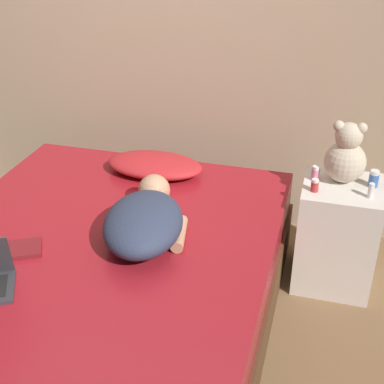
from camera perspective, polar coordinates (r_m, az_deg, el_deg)
name	(u,v)px	position (r m, az deg, el deg)	size (l,w,h in m)	color
ground_plane	(110,318)	(2.98, -8.73, -13.13)	(12.00, 12.00, 0.00)	brown
wall_back	(174,23)	(3.43, -1.96, 17.57)	(8.00, 0.06, 2.60)	tan
bed	(106,279)	(2.81, -9.13, -9.20)	(1.69, 1.90, 0.53)	#4C331E
nightstand	(336,235)	(3.13, 15.12, -4.40)	(0.42, 0.42, 0.63)	silver
pillow	(155,165)	(3.19, -4.01, 2.89)	(0.58, 0.34, 0.11)	red
person_lying	(145,219)	(2.58, -5.00, -2.92)	(0.47, 0.73, 0.20)	#2D3851
teddy_bear	(346,156)	(2.96, 16.09, 3.74)	(0.22, 0.22, 0.34)	beige
bottle_pink	(316,173)	(2.98, 13.04, 1.98)	(0.04, 0.04, 0.08)	pink
bottle_white	(371,191)	(2.88, 18.55, 0.12)	(0.03, 0.03, 0.08)	white
bottle_blue	(374,179)	(2.99, 18.82, 1.34)	(0.05, 0.05, 0.09)	#3866B2
bottle_red	(315,185)	(2.86, 12.97, 0.70)	(0.04, 0.04, 0.07)	#B72D2D
book	(21,249)	(2.63, -17.81, -5.86)	(0.24, 0.22, 0.02)	maroon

